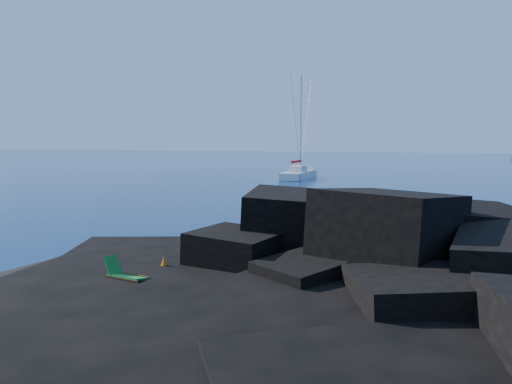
% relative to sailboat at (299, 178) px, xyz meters
% --- Properties ---
extents(ground, '(400.00, 400.00, 0.00)m').
position_rel_sailboat_xyz_m(ground, '(3.42, -51.31, 0.00)').
color(ground, '#031235').
rests_on(ground, ground).
extents(headland, '(24.00, 24.00, 3.60)m').
position_rel_sailboat_xyz_m(headland, '(16.42, -48.31, 0.00)').
color(headland, black).
rests_on(headland, ground).
extents(beach, '(9.08, 6.86, 0.70)m').
position_rel_sailboat_xyz_m(beach, '(7.92, -50.81, 0.00)').
color(beach, black).
rests_on(beach, ground).
extents(surf_foam, '(10.00, 8.00, 0.06)m').
position_rel_sailboat_xyz_m(surf_foam, '(8.42, -46.31, 0.00)').
color(surf_foam, white).
rests_on(surf_foam, ground).
extents(sailboat, '(3.05, 13.44, 14.04)m').
position_rel_sailboat_xyz_m(sailboat, '(0.00, 0.00, 0.00)').
color(sailboat, silver).
rests_on(sailboat, ground).
extents(deck_chair, '(1.58, 0.88, 1.03)m').
position_rel_sailboat_xyz_m(deck_chair, '(8.95, -51.73, 0.86)').
color(deck_chair, '#19742B').
rests_on(deck_chair, beach).
extents(towel, '(2.03, 1.78, 0.05)m').
position_rel_sailboat_xyz_m(towel, '(9.08, -50.03, 0.37)').
color(towel, silver).
rests_on(towel, beach).
extents(sunbather, '(1.65, 1.31, 0.23)m').
position_rel_sailboat_xyz_m(sunbather, '(9.08, -50.03, 0.51)').
color(sunbather, tan).
rests_on(sunbather, towel).
extents(marker_cone, '(0.48, 0.48, 0.61)m').
position_rel_sailboat_xyz_m(marker_cone, '(9.22, -49.88, 0.65)').
color(marker_cone, orange).
rests_on(marker_cone, beach).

